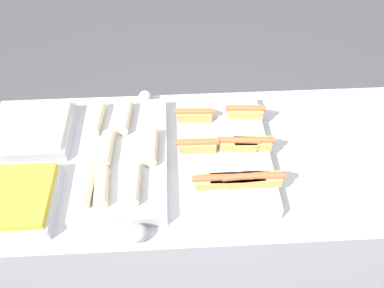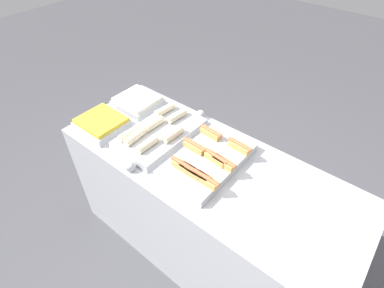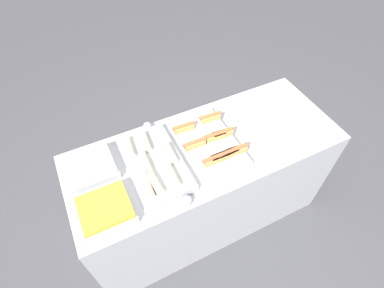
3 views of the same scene
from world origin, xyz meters
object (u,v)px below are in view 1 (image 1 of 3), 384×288
at_px(tray_side_front, 12,200).
at_px(tray_side_back, 33,131).
at_px(serving_spoon_near, 136,234).
at_px(tray_hotdogs, 225,152).
at_px(tray_wraps, 122,156).
at_px(serving_spoon_far, 143,98).

xyz_separation_m(tray_side_front, tray_side_back, (0.00, 0.31, 0.00)).
height_order(tray_side_front, serving_spoon_near, tray_side_front).
relative_size(tray_hotdogs, tray_side_back, 1.88).
height_order(tray_wraps, tray_side_back, tray_wraps).
distance_m(tray_side_front, serving_spoon_far, 0.63).
xyz_separation_m(tray_side_front, serving_spoon_near, (0.40, -0.14, -0.01)).
bearing_deg(serving_spoon_near, tray_side_front, 161.37).
bearing_deg(tray_hotdogs, tray_side_back, 168.55).
distance_m(tray_side_front, tray_side_back, 0.31).
bearing_deg(serving_spoon_near, tray_hotdogs, 44.16).
relative_size(tray_side_front, serving_spoon_near, 1.28).
relative_size(tray_side_back, serving_spoon_near, 1.28).
relative_size(tray_hotdogs, tray_side_front, 1.88).
relative_size(tray_wraps, tray_side_back, 1.91).
height_order(tray_hotdogs, serving_spoon_near, tray_hotdogs).
relative_size(tray_hotdogs, serving_spoon_near, 2.42).
relative_size(tray_wraps, tray_side_front, 1.91).
bearing_deg(serving_spoon_far, tray_wraps, -101.84).
height_order(tray_hotdogs, serving_spoon_far, tray_hotdogs).
bearing_deg(serving_spoon_far, tray_side_back, -157.25).
bearing_deg(tray_side_front, tray_hotdogs, 12.89).
height_order(tray_hotdogs, tray_wraps, tray_hotdogs).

